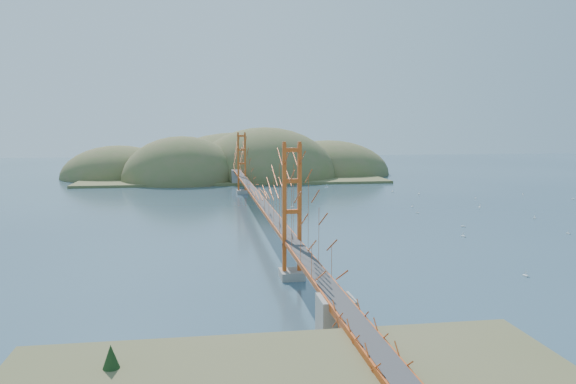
{
  "coord_description": "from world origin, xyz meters",
  "views": [
    {
      "loc": [
        -7.43,
        -76.25,
        13.09
      ],
      "look_at": [
        4.28,
        0.0,
        3.82
      ],
      "focal_mm": 35.0,
      "sensor_mm": 36.0,
      "label": 1
    }
  ],
  "objects": [
    {
      "name": "bridge",
      "position": [
        0.0,
        0.18,
        7.01
      ],
      "size": [
        2.2,
        94.4,
        12.0
      ],
      "color": "gray",
      "rests_on": "ground"
    },
    {
      "name": "sailboat_6",
      "position": [
        25.74,
        -9.23,
        0.15
      ],
      "size": [
        0.61,
        0.61,
        0.65
      ],
      "color": "white",
      "rests_on": "ground"
    },
    {
      "name": "ground",
      "position": [
        0.0,
        0.0,
        0.0
      ],
      "size": [
        320.0,
        320.0,
        0.0
      ],
      "primitive_type": "plane",
      "color": "#2A4254",
      "rests_on": "ground"
    },
    {
      "name": "sailboat_17",
      "position": [
        40.62,
        16.52,
        0.14
      ],
      "size": [
        0.51,
        0.49,
        0.57
      ],
      "color": "white",
      "rests_on": "ground"
    },
    {
      "name": "sailboat_5",
      "position": [
        36.15,
        -15.57,
        0.14
      ],
      "size": [
        0.55,
        0.55,
        0.6
      ],
      "color": "white",
      "rests_on": "ground"
    },
    {
      "name": "sailboat_1",
      "position": [
        25.84,
        8.76,
        0.13
      ],
      "size": [
        0.5,
        0.5,
        0.55
      ],
      "color": "white",
      "rests_on": "ground"
    },
    {
      "name": "sailboat_16",
      "position": [
        24.17,
        2.43,
        0.14
      ],
      "size": [
        0.55,
        0.55,
        0.58
      ],
      "color": "white",
      "rests_on": "ground"
    },
    {
      "name": "fort",
      "position": [
        0.4,
        -47.8,
        0.67
      ],
      "size": [
        3.7,
        2.3,
        1.75
      ],
      "color": "maroon",
      "rests_on": "ground"
    },
    {
      "name": "sailboat_0",
      "position": [
        22.82,
        -15.3,
        0.15
      ],
      "size": [
        0.56,
        0.61,
        0.69
      ],
      "color": "white",
      "rests_on": "ground"
    },
    {
      "name": "sailboat_13",
      "position": [
        38.56,
        -4.8,
        0.14
      ],
      "size": [
        0.51,
        0.44,
        0.58
      ],
      "color": "white",
      "rests_on": "ground"
    },
    {
      "name": "sailboat_8",
      "position": [
        29.38,
        28.41,
        0.14
      ],
      "size": [
        0.55,
        0.53,
        0.62
      ],
      "color": "white",
      "rests_on": "ground"
    },
    {
      "name": "sailboat_4",
      "position": [
        36.26,
        6.58,
        0.15
      ],
      "size": [
        0.56,
        0.6,
        0.68
      ],
      "color": "white",
      "rests_on": "ground"
    },
    {
      "name": "sailboat_10",
      "position": [
        20.17,
        -32.48,
        0.15
      ],
      "size": [
        0.52,
        0.58,
        0.66
      ],
      "color": "white",
      "rests_on": "ground"
    },
    {
      "name": "approach_viaduct",
      "position": [
        0.0,
        -51.91,
        2.55
      ],
      "size": [
        1.4,
        12.0,
        3.38
      ],
      "color": "#B04213",
      "rests_on": "ground"
    },
    {
      "name": "sailboat_11",
      "position": [
        57.11,
        12.9,
        0.14
      ],
      "size": [
        0.59,
        0.59,
        0.63
      ],
      "color": "white",
      "rests_on": "ground"
    },
    {
      "name": "sailboat_7",
      "position": [
        18.34,
        38.29,
        0.16
      ],
      "size": [
        0.65,
        0.62,
        0.73
      ],
      "color": "white",
      "rests_on": "ground"
    },
    {
      "name": "sailboat_9",
      "position": [
        51.82,
        19.85,
        0.14
      ],
      "size": [
        0.56,
        0.56,
        0.59
      ],
      "color": "white",
      "rests_on": "ground"
    },
    {
      "name": "promontory",
      "position": [
        0.0,
        -48.5,
        0.12
      ],
      "size": [
        9.0,
        6.0,
        0.24
      ],
      "primitive_type": "cube",
      "color": "#59544C",
      "rests_on": "ground"
    },
    {
      "name": "sailboat_3",
      "position": [
        6.74,
        11.19,
        0.15
      ],
      "size": [
        0.55,
        0.45,
        0.64
      ],
      "color": "white",
      "rests_on": "ground"
    },
    {
      "name": "sailboat_15",
      "position": [
        32.95,
        23.73,
        0.15
      ],
      "size": [
        0.51,
        0.58,
        0.66
      ],
      "color": "white",
      "rests_on": "ground"
    },
    {
      "name": "far_headlands",
      "position": [
        2.21,
        68.52,
        0.0
      ],
      "size": [
        84.0,
        58.0,
        25.0
      ],
      "color": "brown",
      "rests_on": "ground"
    }
  ]
}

